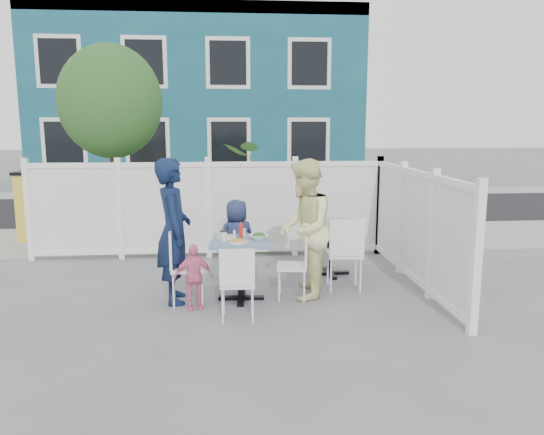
{
  "coord_description": "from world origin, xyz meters",
  "views": [
    {
      "loc": [
        0.41,
        -6.37,
        2.23
      ],
      "look_at": [
        1.0,
        0.55,
        0.99
      ],
      "focal_mm": 35.0,
      "sensor_mm": 36.0,
      "label": 1
    }
  ],
  "objects": [
    {
      "name": "salt_shaker",
      "position": [
        0.5,
        0.37,
        0.82
      ],
      "size": [
        0.03,
        0.03,
        0.08
      ],
      "primitive_type": "cylinder",
      "color": "white",
      "rests_on": "main_table"
    },
    {
      "name": "utility_cabinet",
      "position": [
        -3.2,
        4.0,
        0.64
      ],
      "size": [
        0.7,
        0.52,
        1.27
      ],
      "primitive_type": "cube",
      "rotation": [
        0.0,
        0.0,
        -0.04
      ],
      "color": "gold",
      "rests_on": "ground"
    },
    {
      "name": "main_table",
      "position": [
        0.57,
        0.15,
        0.61
      ],
      "size": [
        0.79,
        0.79,
        0.78
      ],
      "rotation": [
        0.0,
        0.0,
        -0.07
      ],
      "color": "teal",
      "rests_on": "ground"
    },
    {
      "name": "toddler",
      "position": [
        -0.01,
        -0.14,
        0.4
      ],
      "size": [
        0.5,
        0.3,
        0.8
      ],
      "primitive_type": "imported",
      "rotation": [
        0.0,
        0.0,
        0.23
      ],
      "color": "pink",
      "rests_on": "ground"
    },
    {
      "name": "near_sidewalk",
      "position": [
        0.0,
        3.8,
        0.01
      ],
      "size": [
        24.0,
        2.6,
        0.01
      ],
      "primitive_type": "cube",
      "color": "gray",
      "rests_on": "ground"
    },
    {
      "name": "ketchup_bottle",
      "position": [
        0.58,
        0.23,
        0.87
      ],
      "size": [
        0.05,
        0.05,
        0.17
      ],
      "primitive_type": "cylinder",
      "color": "red",
      "rests_on": "main_table"
    },
    {
      "name": "coffee_cup_b",
      "position": [
        0.61,
        0.36,
        0.84
      ],
      "size": [
        0.08,
        0.08,
        0.11
      ],
      "primitive_type": "cylinder",
      "color": "beige",
      "rests_on": "main_table"
    },
    {
      "name": "building",
      "position": [
        -0.5,
        14.0,
        3.0
      ],
      "size": [
        11.0,
        6.0,
        6.0
      ],
      "color": "#124B5D",
      "rests_on": "ground"
    },
    {
      "name": "man",
      "position": [
        -0.26,
        0.17,
        0.91
      ],
      "size": [
        0.52,
        0.71,
        1.82
      ],
      "primitive_type": "imported",
      "rotation": [
        0.0,
        0.0,
        1.7
      ],
      "color": "#0E1A38",
      "rests_on": "ground"
    },
    {
      "name": "salad_bowl",
      "position": [
        0.8,
        0.17,
        0.81
      ],
      "size": [
        0.23,
        0.23,
        0.06
      ],
      "primitive_type": "imported",
      "color": "white",
      "rests_on": "main_table"
    },
    {
      "name": "pepper_shaker",
      "position": [
        0.5,
        0.39,
        0.82
      ],
      "size": [
        0.03,
        0.03,
        0.07
      ],
      "primitive_type": "cylinder",
      "color": "black",
      "rests_on": "main_table"
    },
    {
      "name": "coffee_cup_a",
      "position": [
        0.36,
        0.07,
        0.85
      ],
      "size": [
        0.08,
        0.08,
        0.12
      ],
      "primitive_type": "cylinder",
      "color": "beige",
      "rests_on": "main_table"
    },
    {
      "name": "woman",
      "position": [
        1.38,
        0.2,
        0.9
      ],
      "size": [
        0.85,
        0.99,
        1.79
      ],
      "primitive_type": "imported",
      "rotation": [
        0.0,
        0.0,
        -1.78
      ],
      "color": "#F2F159",
      "rests_on": "ground"
    },
    {
      "name": "chair_right",
      "position": [
        1.3,
        0.15,
        0.5
      ],
      "size": [
        0.43,
        0.44,
        0.86
      ],
      "rotation": [
        0.0,
        0.0,
        1.43
      ],
      "color": "white",
      "rests_on": "ground"
    },
    {
      "name": "ground",
      "position": [
        0.0,
        0.0,
        0.0
      ],
      "size": [
        80.0,
        80.0,
        0.0
      ],
      "primitive_type": "plane",
      "color": "slate"
    },
    {
      "name": "boy",
      "position": [
        0.54,
        1.05,
        0.58
      ],
      "size": [
        0.67,
        0.57,
        1.17
      ],
      "primitive_type": "imported",
      "rotation": [
        0.0,
        0.0,
        3.55
      ],
      "color": "navy",
      "rests_on": "ground"
    },
    {
      "name": "spare_table",
      "position": [
        1.92,
        1.17,
        0.61
      ],
      "size": [
        0.79,
        0.79,
        0.79
      ],
      "rotation": [
        0.0,
        0.0,
        0.06
      ],
      "color": "teal",
      "rests_on": "ground"
    },
    {
      "name": "chair_back",
      "position": [
        0.47,
        0.98,
        0.52
      ],
      "size": [
        0.53,
        0.53,
        0.9
      ],
      "rotation": [
        0.0,
        0.0,
        3.56
      ],
      "color": "white",
      "rests_on": "ground"
    },
    {
      "name": "potted_shrub_b",
      "position": [
        1.27,
        3.0,
        0.94
      ],
      "size": [
        2.23,
        2.25,
        1.89
      ],
      "primitive_type": "imported",
      "rotation": [
        0.0,
        0.0,
        3.98
      ],
      "color": "#264A1E",
      "rests_on": "ground"
    },
    {
      "name": "far_sidewalk",
      "position": [
        0.0,
        10.6,
        0.01
      ],
      "size": [
        24.0,
        1.6,
        0.01
      ],
      "primitive_type": "cube",
      "color": "gray",
      "rests_on": "ground"
    },
    {
      "name": "tree",
      "position": [
        -1.6,
        3.3,
        2.59
      ],
      "size": [
        1.8,
        1.62,
        3.59
      ],
      "color": "#382316",
      "rests_on": "ground"
    },
    {
      "name": "fence_back",
      "position": [
        0.1,
        2.4,
        0.78
      ],
      "size": [
        5.86,
        0.08,
        1.6
      ],
      "color": "white",
      "rests_on": "ground"
    },
    {
      "name": "plate_main",
      "position": [
        0.54,
        0.01,
        0.79
      ],
      "size": [
        0.23,
        0.23,
        0.01
      ],
      "primitive_type": "cylinder",
      "color": "white",
      "rests_on": "main_table"
    },
    {
      "name": "street",
      "position": [
        0.0,
        7.5,
        0.0
      ],
      "size": [
        24.0,
        5.0,
        0.01
      ],
      "primitive_type": "cube",
      "color": "black",
      "rests_on": "ground"
    },
    {
      "name": "chair_spare",
      "position": [
        1.97,
        0.39,
        0.59
      ],
      "size": [
        0.49,
        0.47,
        1.01
      ],
      "rotation": [
        0.0,
        0.0,
        -0.08
      ],
      "color": "white",
      "rests_on": "ground"
    },
    {
      "name": "plate_side",
      "position": [
        0.4,
        0.27,
        0.79
      ],
      "size": [
        0.24,
        0.24,
        0.02
      ],
      "primitive_type": "cylinder",
      "color": "white",
      "rests_on": "main_table"
    },
    {
      "name": "chair_near",
      "position": [
        0.51,
        -0.58,
        0.5
      ],
      "size": [
        0.4,
        0.39,
        0.87
      ],
      "rotation": [
        0.0,
        0.0,
        -0.03
      ],
      "color": "white",
      "rests_on": "ground"
    },
    {
      "name": "potted_shrub_a",
      "position": [
        -0.42,
        3.1,
        0.81
      ],
      "size": [
        1.27,
        1.27,
        1.61
      ],
      "primitive_type": "imported",
      "rotation": [
        0.0,
        0.0,
        0.93
      ],
      "color": "#264A1E",
      "rests_on": "ground"
    },
    {
      "name": "chair_left",
      "position": [
        -0.18,
        0.08,
        0.55
      ],
      "size": [
        0.44,
        0.46,
        0.94
      ],
      "rotation": [
        0.0,
        0.0,
        -1.49
      ],
      "color": "white",
      "rests_on": "ground"
    },
    {
      "name": "fence_right",
      "position": [
        3.0,
        0.6,
        0.78
      ],
      "size": [
        0.08,
        3.66,
        1.6
      ],
      "rotation": [
        0.0,
        0.0,
        1.57
      ],
      "color": "white",
      "rests_on": "ground"
    }
  ]
}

